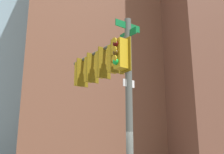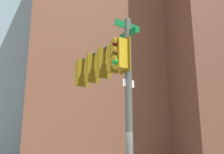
{
  "view_description": "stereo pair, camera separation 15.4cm",
  "coord_description": "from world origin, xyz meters",
  "views": [
    {
      "loc": [
        8.32,
        -2.46,
        1.69
      ],
      "look_at": [
        -1.26,
        -0.65,
        4.45
      ],
      "focal_mm": 46.86,
      "sensor_mm": 36.0,
      "label": 1
    },
    {
      "loc": [
        8.34,
        -2.31,
        1.69
      ],
      "look_at": [
        -1.26,
        -0.65,
        4.45
      ],
      "focal_mm": 46.86,
      "sensor_mm": 36.0,
      "label": 2
    }
  ],
  "objects": [
    {
      "name": "building_glass_tower",
      "position": [
        -54.64,
        -3.99,
        37.25
      ],
      "size": [
        24.03,
        24.5,
        74.49
      ],
      "primitive_type": "cube",
      "color": "#8CB2C6",
      "rests_on": "ground_plane"
    },
    {
      "name": "building_brick_midblock",
      "position": [
        -28.04,
        19.44,
        24.66
      ],
      "size": [
        19.78,
        16.97,
        49.33
      ],
      "primitive_type": "cube",
      "color": "brown",
      "rests_on": "ground_plane"
    },
    {
      "name": "signal_pole_assembly",
      "position": [
        -1.48,
        -0.8,
        4.62
      ],
      "size": [
        3.66,
        2.09,
        6.29
      ],
      "rotation": [
        0.0,
        0.0,
        3.59
      ],
      "color": "#4C514C",
      "rests_on": "ground_plane"
    },
    {
      "name": "building_brick_nearside",
      "position": [
        -38.61,
        4.08,
        22.34
      ],
      "size": [
        25.01,
        21.46,
        44.68
      ],
      "primitive_type": "cube",
      "color": "brown",
      "rests_on": "ground_plane"
    }
  ]
}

